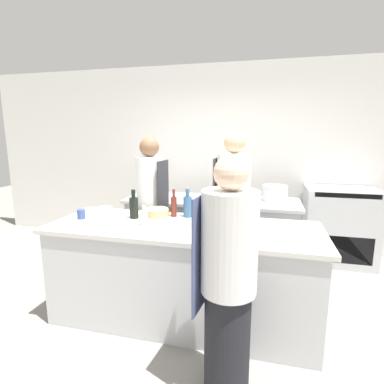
% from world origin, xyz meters
% --- Properties ---
extents(ground_plane, '(16.00, 16.00, 0.00)m').
position_xyz_m(ground_plane, '(0.00, 0.00, 0.00)').
color(ground_plane, gray).
extents(wall_back, '(8.00, 0.06, 2.80)m').
position_xyz_m(wall_back, '(0.00, 2.13, 1.40)').
color(wall_back, silver).
rests_on(wall_back, ground_plane).
extents(prep_counter, '(2.49, 0.88, 0.92)m').
position_xyz_m(prep_counter, '(0.00, 0.00, 0.46)').
color(prep_counter, silver).
rests_on(prep_counter, ground_plane).
extents(pass_counter, '(2.22, 0.72, 0.92)m').
position_xyz_m(pass_counter, '(0.05, 1.19, 0.46)').
color(pass_counter, silver).
rests_on(pass_counter, ground_plane).
extents(oven_range, '(0.91, 0.62, 1.04)m').
position_xyz_m(oven_range, '(1.73, 1.77, 0.52)').
color(oven_range, silver).
rests_on(oven_range, ground_plane).
extents(chef_at_prep_near, '(0.39, 0.37, 1.63)m').
position_xyz_m(chef_at_prep_near, '(0.51, -0.75, 0.81)').
color(chef_at_prep_near, black).
rests_on(chef_at_prep_near, ground_plane).
extents(chef_at_stove, '(0.34, 0.32, 1.72)m').
position_xyz_m(chef_at_stove, '(-0.59, 0.70, 0.88)').
color(chef_at_stove, black).
rests_on(chef_at_stove, ground_plane).
extents(chef_at_pass_far, '(0.37, 0.36, 1.77)m').
position_xyz_m(chef_at_pass_far, '(0.39, 0.56, 0.89)').
color(chef_at_pass_far, black).
rests_on(chef_at_pass_far, ground_plane).
extents(bottle_olive_oil, '(0.09, 0.09, 0.29)m').
position_xyz_m(bottle_olive_oil, '(-0.03, 0.30, 1.04)').
color(bottle_olive_oil, '#2D5175').
rests_on(bottle_olive_oil, prep_counter).
extents(bottle_vinegar, '(0.09, 0.09, 0.29)m').
position_xyz_m(bottle_vinegar, '(-0.54, 0.13, 1.04)').
color(bottle_vinegar, black).
rests_on(bottle_vinegar, prep_counter).
extents(bottle_wine, '(0.06, 0.06, 0.19)m').
position_xyz_m(bottle_wine, '(-0.34, -0.08, 1.00)').
color(bottle_wine, silver).
rests_on(bottle_wine, prep_counter).
extents(bottle_cooking_oil, '(0.06, 0.06, 0.28)m').
position_xyz_m(bottle_cooking_oil, '(-0.17, 0.28, 1.04)').
color(bottle_cooking_oil, '#5B2319').
rests_on(bottle_cooking_oil, prep_counter).
extents(bowl_mixing_large, '(0.25, 0.25, 0.09)m').
position_xyz_m(bowl_mixing_large, '(0.52, -0.01, 0.97)').
color(bowl_mixing_large, white).
rests_on(bowl_mixing_large, prep_counter).
extents(bowl_prep_small, '(0.25, 0.25, 0.08)m').
position_xyz_m(bowl_prep_small, '(-0.34, 0.25, 0.96)').
color(bowl_prep_small, tan).
rests_on(bowl_prep_small, prep_counter).
extents(bowl_ceramic_blue, '(0.17, 0.17, 0.09)m').
position_xyz_m(bowl_ceramic_blue, '(-0.88, 0.14, 0.97)').
color(bowl_ceramic_blue, white).
rests_on(bowl_ceramic_blue, prep_counter).
extents(cup, '(0.08, 0.08, 0.09)m').
position_xyz_m(cup, '(-1.04, -0.02, 0.97)').
color(cup, '#33477F').
rests_on(cup, prep_counter).
extents(stockpot, '(0.31, 0.31, 0.19)m').
position_xyz_m(stockpot, '(0.84, 1.33, 1.02)').
color(stockpot, silver).
rests_on(stockpot, pass_counter).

